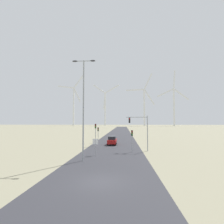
# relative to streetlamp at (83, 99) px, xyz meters

# --- Properties ---
(ground_plane) EXTENTS (600.00, 600.00, 0.00)m
(ground_plane) POSITION_rel_streetlamp_xyz_m (3.21, -7.43, -7.77)
(ground_plane) COLOR gray
(road_surface) EXTENTS (10.00, 240.00, 0.01)m
(road_surface) POSITION_rel_streetlamp_xyz_m (3.21, 40.57, -7.77)
(road_surface) COLOR #2D2D33
(road_surface) RESTS_ON ground
(streetlamp) EXTENTS (3.05, 0.32, 12.87)m
(streetlamp) POSITION_rel_streetlamp_xyz_m (0.00, 0.00, 0.00)
(streetlamp) COLOR #93999E
(streetlamp) RESTS_ON ground
(stop_sign_near) EXTENTS (0.81, 0.07, 2.41)m
(stop_sign_near) POSITION_rel_streetlamp_xyz_m (0.97, 3.67, -6.09)
(stop_sign_near) COLOR #93999E
(stop_sign_near) RESTS_ON ground
(traffic_light_post_near_left) EXTENTS (0.28, 0.34, 4.49)m
(traffic_light_post_near_left) POSITION_rel_streetlamp_xyz_m (-0.61, 13.48, -4.50)
(traffic_light_post_near_left) COLOR #93999E
(traffic_light_post_near_left) RESTS_ON ground
(traffic_light_post_near_right) EXTENTS (0.28, 0.33, 3.53)m
(traffic_light_post_near_right) POSITION_rel_streetlamp_xyz_m (6.48, 6.89, -5.18)
(traffic_light_post_near_right) COLOR #93999E
(traffic_light_post_near_right) RESTS_ON ground
(traffic_light_post_mid_left) EXTENTS (0.28, 0.34, 3.62)m
(traffic_light_post_mid_left) POSITION_rel_streetlamp_xyz_m (-0.87, 18.92, -5.11)
(traffic_light_post_mid_left) COLOR #93999E
(traffic_light_post_mid_left) RESTS_ON ground
(traffic_light_mast_overhead) EXTENTS (3.62, 0.34, 5.96)m
(traffic_light_mast_overhead) POSITION_rel_streetlamp_xyz_m (7.92, 8.03, -3.60)
(traffic_light_mast_overhead) COLOR #93999E
(traffic_light_mast_overhead) RESTS_ON ground
(car_approaching) EXTENTS (1.88, 4.13, 1.83)m
(car_approaching) POSITION_rel_streetlamp_xyz_m (2.65, 15.80, -6.86)
(car_approaching) COLOR maroon
(car_approaching) RESTS_ON ground
(wind_turbine_far_left) EXTENTS (35.98, 5.24, 73.00)m
(wind_turbine_far_left) POSITION_rel_streetlamp_xyz_m (-66.39, 223.00, 25.42)
(wind_turbine_far_left) COLOR white
(wind_turbine_far_left) RESTS_ON ground
(wind_turbine_left) EXTENTS (39.66, 13.02, 61.34)m
(wind_turbine_left) POSITION_rel_streetlamp_xyz_m (-21.72, 229.74, 21.94)
(wind_turbine_left) COLOR white
(wind_turbine_left) RESTS_ON ground
(wind_turbine_center) EXTENTS (37.91, 6.09, 69.66)m
(wind_turbine_center) POSITION_rel_streetlamp_xyz_m (32.15, 207.27, 22.23)
(wind_turbine_center) COLOR white
(wind_turbine_center) RESTS_ON ground
(wind_turbine_right) EXTENTS (41.97, 6.86, 71.49)m
(wind_turbine_right) POSITION_rel_streetlamp_xyz_m (69.35, 204.50, 22.13)
(wind_turbine_right) COLOR white
(wind_turbine_right) RESTS_ON ground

